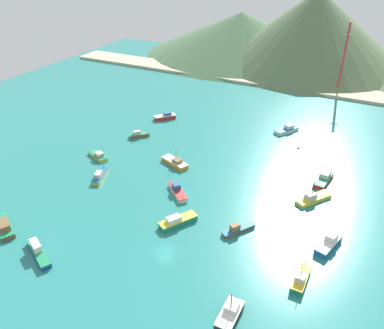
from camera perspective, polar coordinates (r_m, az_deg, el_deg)
The scene contains 22 objects.
ground at distance 110.74m, azimuth 3.89°, elevation -3.16°, with size 260.00×280.00×0.50m.
fishing_boat_0 at distance 106.75m, azimuth -2.12°, elevation -3.83°, with size 8.59×8.16×2.57m.
fishing_boat_1 at distance 96.07m, azimuth -2.13°, elevation -8.19°, with size 7.45×9.80×2.49m.
fishing_boat_2 at distance 76.95m, azimuth 5.53°, elevation -20.80°, with size 3.24×7.36×5.90m.
fishing_boat_3 at distance 117.84m, azimuth 18.61°, elevation -1.92°, with size 4.42×10.31×2.59m.
fishing_boat_4 at distance 127.21m, azimuth -13.46°, elevation 1.29°, with size 8.41×5.69×2.12m.
fishing_boat_5 at distance 94.94m, azimuth 19.26°, elevation -10.73°, with size 5.05×9.15×2.89m.
fishing_boat_6 at distance 104.45m, azimuth -25.66°, elevation -8.06°, with size 10.43×7.90×2.73m.
fishing_boat_7 at distance 119.98m, azimuth -2.48°, elevation 0.34°, with size 9.98×6.22×5.65m.
fishing_boat_8 at distance 94.46m, azimuth 6.65°, elevation -9.32°, with size 6.32×8.21×2.39m.
fishing_boat_9 at distance 116.20m, azimuth -13.27°, elevation -1.59°, with size 5.23×8.94×2.42m.
fishing_boat_10 at distance 138.11m, azimuth -7.73°, elevation 4.33°, with size 6.27×6.60×2.35m.
fishing_boat_11 at distance 144.68m, azimuth 13.62°, elevation 4.98°, with size 7.49×9.64×2.46m.
fishing_boat_12 at distance 108.54m, azimuth 17.14°, elevation -4.71°, with size 8.39×10.37×6.27m.
fishing_boat_13 at distance 85.30m, azimuth 15.52°, elevation -15.64°, with size 2.65×8.23×5.03m.
fishing_boat_14 at distance 94.16m, azimuth -21.48°, elevation -11.64°, with size 10.59×6.84×2.75m.
fishing_boat_15 at distance 151.31m, azimuth -3.90°, elevation 6.97°, with size 7.58×7.86×2.50m.
buoy_0 at distance 133.91m, azimuth 15.18°, elevation 2.28°, with size 0.67×0.67×0.67m.
beach_strip at distance 191.56m, azimuth 15.24°, elevation 10.97°, with size 247.00×15.30×1.20m, color #C6B793.
hill_west at distance 241.58m, azimuth 7.06°, elevation 18.39°, with size 109.49×109.49×23.34m.
hill_central at distance 224.00m, azimuth 17.31°, elevation 18.36°, with size 98.63×98.63×38.34m.
radio_tower at distance 183.49m, azimuth 21.17°, elevation 14.14°, with size 3.07×2.45×30.69m.
Camera 1 is at (34.91, -55.62, 60.69)m, focal length 36.70 mm.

